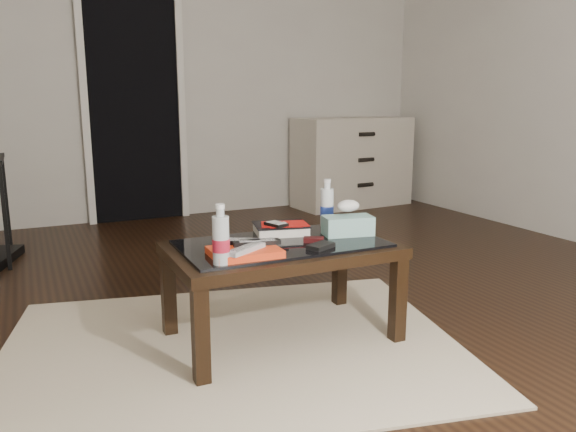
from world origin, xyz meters
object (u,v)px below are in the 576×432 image
dresser (352,162)px  water_bottle_right (327,202)px  textbook (281,229)px  water_bottle_left (221,234)px  coffee_table (281,256)px  tissue_box (348,226)px

dresser → water_bottle_right: bearing=-128.8°
dresser → textbook: size_ratio=4.95×
water_bottle_left → coffee_table: bearing=30.1°
coffee_table → textbook: bearing=66.3°
dresser → water_bottle_left: bearing=-134.1°
coffee_table → water_bottle_left: water_bottle_left is taller
water_bottle_left → water_bottle_right: same height
textbook → tissue_box: 0.32m
coffee_table → water_bottle_left: 0.44m
water_bottle_right → dresser: bearing=55.9°
dresser → coffee_table: bearing=-131.7°
water_bottle_left → water_bottle_right: bearing=30.7°
coffee_table → textbook: (0.07, 0.16, 0.09)m
dresser → tissue_box: (-1.69, -2.71, 0.06)m
water_bottle_left → water_bottle_right: size_ratio=1.00×
textbook → water_bottle_right: bearing=24.0°
coffee_table → textbook: 0.19m
coffee_table → tissue_box: 0.36m
dresser → textbook: (-1.97, -2.55, 0.03)m
textbook → water_bottle_right: size_ratio=1.05×
dresser → tissue_box: bearing=-126.7°
dresser → water_bottle_left: dresser is taller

